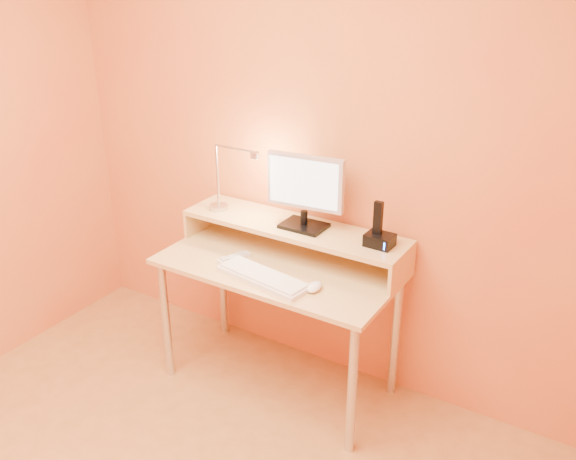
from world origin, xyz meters
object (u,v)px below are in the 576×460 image
Objects in this scene: remote_control at (234,258)px; mouse at (314,287)px; monitor_panel at (305,182)px; lamp_base at (219,207)px; phone_dock at (380,240)px; keyboard at (263,278)px.

mouse is at bearing 15.01° from remote_control.
lamp_base is (-0.51, -0.04, -0.23)m from monitor_panel.
keyboard is at bearing -142.91° from phone_dock.
mouse is (-0.19, -0.28, -0.17)m from phone_dock.
phone_dock is (0.41, -0.01, -0.21)m from monitor_panel.
monitor_panel reaches higher than keyboard.
remote_control is at bearing -160.86° from phone_dock.
lamp_base is 0.57× the size of remote_control.
phone_dock is at bearing 50.48° from mouse.
keyboard is (-0.03, -0.33, -0.39)m from monitor_panel.
monitor_panel is 0.51m from keyboard.
phone_dock is 0.75× the size of remote_control.
phone_dock is (0.92, 0.03, 0.02)m from lamp_base.
remote_control is at bearing -146.63° from monitor_panel.
monitor_panel is 0.53m from remote_control.
keyboard is at bearing -102.07° from monitor_panel.
keyboard is at bearing -31.33° from lamp_base.
remote_control is (-0.24, 0.10, -0.00)m from keyboard.
phone_dock reaches higher than lamp_base.
remote_control is (-0.28, -0.23, -0.39)m from monitor_panel.
lamp_base reaches higher than keyboard.
phone_dock is at bearing 44.50° from keyboard.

